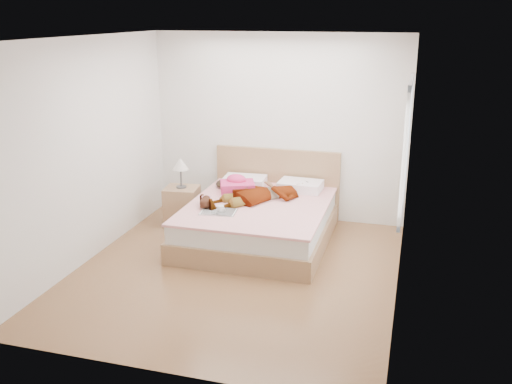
# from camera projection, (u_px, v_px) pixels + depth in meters

# --- Properties ---
(ground) EXTENTS (4.00, 4.00, 0.00)m
(ground) POSITION_uv_depth(u_px,v_px,m) (236.00, 271.00, 6.55)
(ground) COLOR #512E19
(ground) RESTS_ON ground
(woman) EXTENTS (1.58, 1.53, 0.22)m
(woman) POSITION_uv_depth(u_px,v_px,m) (261.00, 191.00, 7.43)
(woman) COLOR white
(woman) RESTS_ON bed
(hair) EXTENTS (0.53, 0.60, 0.08)m
(hair) POSITION_uv_depth(u_px,v_px,m) (231.00, 183.00, 8.01)
(hair) COLOR black
(hair) RESTS_ON bed
(phone) EXTENTS (0.09, 0.09, 0.05)m
(phone) POSITION_uv_depth(u_px,v_px,m) (234.00, 176.00, 7.91)
(phone) COLOR silver
(phone) RESTS_ON bed
(room_shell) EXTENTS (4.00, 4.00, 4.00)m
(room_shell) POSITION_uv_depth(u_px,v_px,m) (406.00, 148.00, 5.91)
(room_shell) COLOR white
(room_shell) RESTS_ON ground
(bed) EXTENTS (1.80, 2.08, 1.00)m
(bed) POSITION_uv_depth(u_px,v_px,m) (260.00, 219.00, 7.42)
(bed) COLOR brown
(bed) RESTS_ON ground
(towel) EXTENTS (0.55, 0.50, 0.24)m
(towel) POSITION_uv_depth(u_px,v_px,m) (237.00, 185.00, 7.72)
(towel) COLOR #E83F7D
(towel) RESTS_ON bed
(magazine) EXTENTS (0.46, 0.33, 0.03)m
(magazine) POSITION_uv_depth(u_px,v_px,m) (218.00, 212.00, 6.96)
(magazine) COLOR white
(magazine) RESTS_ON bed
(coffee_mug) EXTENTS (0.12, 0.10, 0.09)m
(coffee_mug) POSITION_uv_depth(u_px,v_px,m) (221.00, 209.00, 6.95)
(coffee_mug) COLOR white
(coffee_mug) RESTS_ON bed
(plush_toy) EXTENTS (0.22, 0.28, 0.14)m
(plush_toy) POSITION_uv_depth(u_px,v_px,m) (206.00, 202.00, 7.10)
(plush_toy) COLOR #321D0D
(plush_toy) RESTS_ON bed
(nightstand) EXTENTS (0.49, 0.45, 0.96)m
(nightstand) POSITION_uv_depth(u_px,v_px,m) (182.00, 203.00, 7.89)
(nightstand) COLOR #906042
(nightstand) RESTS_ON ground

